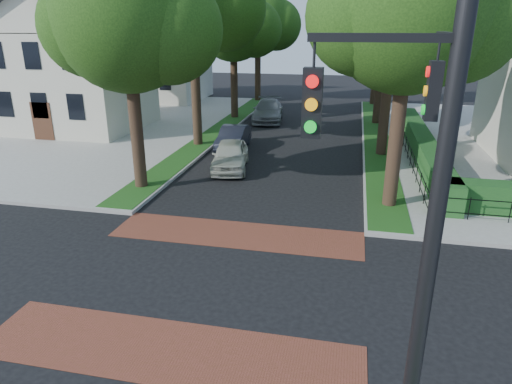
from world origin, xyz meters
TOP-DOWN VIEW (x-y plane):
  - ground at (0.00, 0.00)m, footprint 120.00×120.00m
  - sidewalk_nw at (-19.50, 19.00)m, footprint 30.00×30.00m
  - crosswalk_far at (0.00, 3.20)m, footprint 9.00×2.20m
  - crosswalk_near at (0.00, -3.20)m, footprint 9.00×2.20m
  - grass_strip_ne at (5.40, 19.10)m, footprint 1.60×29.80m
  - grass_strip_nw at (-5.40, 19.10)m, footprint 1.60×29.80m
  - tree_right_near at (5.60, 7.24)m, footprint 7.75×6.67m
  - tree_right_mid at (5.61, 15.25)m, footprint 8.25×7.09m
  - tree_right_far at (5.60, 24.22)m, footprint 7.25×6.23m
  - tree_right_back at (5.60, 33.23)m, footprint 7.50×6.45m
  - tree_left_near at (-5.40, 7.23)m, footprint 7.50×6.45m
  - tree_left_mid at (-5.39, 15.24)m, footprint 8.00×6.88m
  - tree_left_far at (-5.40, 24.22)m, footprint 7.00×6.02m
  - tree_left_back at (-5.40, 33.24)m, footprint 7.75×6.66m
  - hedge_main_road at (7.70, 15.00)m, footprint 1.00×18.00m
  - fence_main_road at (6.90, 15.00)m, footprint 0.06×18.00m
  - house_left_near at (-15.49, 17.99)m, footprint 10.00×9.00m
  - house_left_far at (-15.49, 31.99)m, footprint 10.00×9.00m
  - traffic_signal at (4.89, -4.41)m, footprint 2.17×2.00m
  - parked_car_front at (-2.30, 10.84)m, footprint 2.49×4.61m
  - parked_car_middle at (-3.18, 14.79)m, footprint 1.63×4.26m
  - parked_car_rear at (-2.75, 23.82)m, footprint 2.89×5.71m

SIDE VIEW (x-z plane):
  - ground at x=0.00m, z-range 0.00..0.00m
  - crosswalk_far at x=0.00m, z-range 0.00..0.01m
  - crosswalk_near at x=0.00m, z-range 0.00..0.01m
  - sidewalk_nw at x=-19.50m, z-range 0.00..0.15m
  - grass_strip_ne at x=5.40m, z-range 0.15..0.17m
  - grass_strip_nw at x=-5.40m, z-range 0.15..0.17m
  - fence_main_road at x=6.90m, z-range 0.15..1.05m
  - parked_car_middle at x=-3.18m, z-range 0.00..1.39m
  - parked_car_front at x=-2.30m, z-range 0.00..1.49m
  - hedge_main_road at x=7.70m, z-range 0.15..1.35m
  - parked_car_rear at x=-2.75m, z-range 0.00..1.59m
  - traffic_signal at x=4.89m, z-range 0.71..8.71m
  - house_left_near at x=-15.49m, z-range -0.03..10.11m
  - house_left_far at x=-15.49m, z-range -0.03..10.11m
  - tree_right_far at x=5.60m, z-range 2.04..11.78m
  - tree_left_far at x=-5.40m, z-range 2.19..12.05m
  - tree_right_back at x=5.60m, z-range 2.17..12.37m
  - tree_left_near at x=-5.40m, z-range 2.17..12.37m
  - tree_left_back at x=-5.40m, z-range 2.19..12.63m
  - tree_right_near at x=5.60m, z-range 2.30..12.96m
  - tree_right_mid at x=5.61m, z-range 2.38..13.60m
  - tree_left_mid at x=-5.39m, z-range 2.60..14.08m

